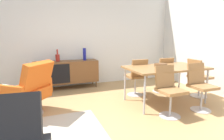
{
  "coord_description": "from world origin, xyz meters",
  "views": [
    {
      "loc": [
        -0.64,
        -2.45,
        1.36
      ],
      "look_at": [
        0.47,
        0.36,
        0.79
      ],
      "focal_mm": 29.39,
      "sensor_mm": 36.0,
      "label": 1
    }
  ],
  "objects_px": {
    "vase_sculptural_dark": "(85,54)",
    "dining_chair_front_right": "(200,85)",
    "dining_chair_front_left": "(169,89)",
    "vase_cobalt": "(58,57)",
    "lounge_chair_red": "(30,89)",
    "dining_table": "(166,69)",
    "dining_chair_back_right": "(162,73)",
    "wooden_bowl_on_table": "(161,65)",
    "sideboard": "(66,72)",
    "dining_chair_back_left": "(137,76)",
    "dining_chair_far_end": "(198,76)"
  },
  "relations": [
    {
      "from": "vase_cobalt",
      "to": "dining_chair_back_left",
      "type": "height_order",
      "value": "vase_cobalt"
    },
    {
      "from": "wooden_bowl_on_table",
      "to": "dining_chair_front_right",
      "type": "bearing_deg",
      "value": -55.81
    },
    {
      "from": "wooden_bowl_on_table",
      "to": "lounge_chair_red",
      "type": "height_order",
      "value": "lounge_chair_red"
    },
    {
      "from": "dining_chair_far_end",
      "to": "dining_chair_back_right",
      "type": "bearing_deg",
      "value": 133.98
    },
    {
      "from": "wooden_bowl_on_table",
      "to": "lounge_chair_red",
      "type": "bearing_deg",
      "value": 174.43
    },
    {
      "from": "dining_table",
      "to": "dining_chair_back_right",
      "type": "relative_size",
      "value": 1.87
    },
    {
      "from": "dining_chair_front_right",
      "to": "dining_chair_far_end",
      "type": "height_order",
      "value": "same"
    },
    {
      "from": "dining_chair_back_left",
      "to": "dining_chair_far_end",
      "type": "distance_m",
      "value": 1.36
    },
    {
      "from": "dining_chair_back_left",
      "to": "wooden_bowl_on_table",
      "type": "bearing_deg",
      "value": -60.67
    },
    {
      "from": "dining_table",
      "to": "lounge_chair_red",
      "type": "height_order",
      "value": "lounge_chair_red"
    },
    {
      "from": "sideboard",
      "to": "wooden_bowl_on_table",
      "type": "distance_m",
      "value": 2.39
    },
    {
      "from": "vase_cobalt",
      "to": "dining_chair_back_left",
      "type": "xyz_separation_m",
      "value": [
        1.59,
        -1.2,
        -0.35
      ]
    },
    {
      "from": "dining_chair_back_left",
      "to": "lounge_chair_red",
      "type": "relative_size",
      "value": 0.9
    },
    {
      "from": "dining_chair_far_end",
      "to": "dining_chair_front_left",
      "type": "distance_m",
      "value": 1.36
    },
    {
      "from": "dining_table",
      "to": "dining_chair_front_left",
      "type": "relative_size",
      "value": 1.87
    },
    {
      "from": "wooden_bowl_on_table",
      "to": "dining_chair_front_left",
      "type": "relative_size",
      "value": 0.3
    },
    {
      "from": "vase_cobalt",
      "to": "dining_chair_front_right",
      "type": "distance_m",
      "value": 3.28
    },
    {
      "from": "dining_chair_front_right",
      "to": "dining_chair_front_left",
      "type": "bearing_deg",
      "value": -180.0
    },
    {
      "from": "vase_sculptural_dark",
      "to": "dining_chair_front_left",
      "type": "relative_size",
      "value": 0.37
    },
    {
      "from": "vase_cobalt",
      "to": "wooden_bowl_on_table",
      "type": "height_order",
      "value": "vase_cobalt"
    },
    {
      "from": "vase_cobalt",
      "to": "vase_sculptural_dark",
      "type": "distance_m",
      "value": 0.69
    },
    {
      "from": "dining_chair_back_left",
      "to": "dining_chair_front_left",
      "type": "bearing_deg",
      "value": -90.04
    },
    {
      "from": "vase_sculptural_dark",
      "to": "dining_chair_front_right",
      "type": "height_order",
      "value": "vase_sculptural_dark"
    },
    {
      "from": "vase_cobalt",
      "to": "vase_sculptural_dark",
      "type": "xyz_separation_m",
      "value": [
        0.69,
        0.0,
        0.06
      ]
    },
    {
      "from": "sideboard",
      "to": "vase_cobalt",
      "type": "xyz_separation_m",
      "value": [
        -0.2,
        0.0,
        0.38
      ]
    },
    {
      "from": "dining_table",
      "to": "dining_chair_far_end",
      "type": "relative_size",
      "value": 1.87
    },
    {
      "from": "wooden_bowl_on_table",
      "to": "dining_chair_far_end",
      "type": "relative_size",
      "value": 0.3
    },
    {
      "from": "dining_chair_front_right",
      "to": "dining_chair_front_left",
      "type": "distance_m",
      "value": 0.7
    },
    {
      "from": "dining_chair_front_left",
      "to": "lounge_chair_red",
      "type": "bearing_deg",
      "value": 158.44
    },
    {
      "from": "dining_chair_back_right",
      "to": "dining_table",
      "type": "bearing_deg",
      "value": -122.04
    },
    {
      "from": "sideboard",
      "to": "dining_chair_front_right",
      "type": "relative_size",
      "value": 1.87
    },
    {
      "from": "wooden_bowl_on_table",
      "to": "dining_chair_front_left",
      "type": "height_order",
      "value": "dining_chair_front_left"
    },
    {
      "from": "dining_chair_front_right",
      "to": "lounge_chair_red",
      "type": "relative_size",
      "value": 0.9
    },
    {
      "from": "sideboard",
      "to": "dining_chair_back_left",
      "type": "bearing_deg",
      "value": -40.63
    },
    {
      "from": "vase_cobalt",
      "to": "dining_chair_front_left",
      "type": "relative_size",
      "value": 0.36
    },
    {
      "from": "sideboard",
      "to": "dining_chair_back_left",
      "type": "xyz_separation_m",
      "value": [
        1.39,
        -1.19,
        0.03
      ]
    },
    {
      "from": "lounge_chair_red",
      "to": "wooden_bowl_on_table",
      "type": "bearing_deg",
      "value": -5.57
    },
    {
      "from": "dining_chair_back_left",
      "to": "dining_chair_far_end",
      "type": "bearing_deg",
      "value": -24.26
    },
    {
      "from": "sideboard",
      "to": "dining_table",
      "type": "relative_size",
      "value": 1.0
    },
    {
      "from": "dining_chair_back_left",
      "to": "dining_table",
      "type": "bearing_deg",
      "value": -57.88
    },
    {
      "from": "dining_chair_front_right",
      "to": "dining_table",
      "type": "bearing_deg",
      "value": 122.12
    },
    {
      "from": "sideboard",
      "to": "dining_chair_back_left",
      "type": "relative_size",
      "value": 1.87
    },
    {
      "from": "vase_sculptural_dark",
      "to": "wooden_bowl_on_table",
      "type": "bearing_deg",
      "value": -55.0
    },
    {
      "from": "wooden_bowl_on_table",
      "to": "dining_chair_front_right",
      "type": "distance_m",
      "value": 0.82
    },
    {
      "from": "vase_sculptural_dark",
      "to": "lounge_chair_red",
      "type": "xyz_separation_m",
      "value": [
        -1.29,
        -1.45,
        -0.41
      ]
    },
    {
      "from": "vase_cobalt",
      "to": "dining_table",
      "type": "distance_m",
      "value": 2.62
    },
    {
      "from": "vase_sculptural_dark",
      "to": "dining_chair_back_right",
      "type": "height_order",
      "value": "vase_sculptural_dark"
    },
    {
      "from": "sideboard",
      "to": "wooden_bowl_on_table",
      "type": "xyz_separation_m",
      "value": [
        1.67,
        -1.69,
        0.33
      ]
    },
    {
      "from": "dining_chair_front_left",
      "to": "vase_cobalt",
      "type": "bearing_deg",
      "value": 124.54
    },
    {
      "from": "dining_chair_back_left",
      "to": "dining_chair_front_right",
      "type": "relative_size",
      "value": 1.0
    }
  ]
}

